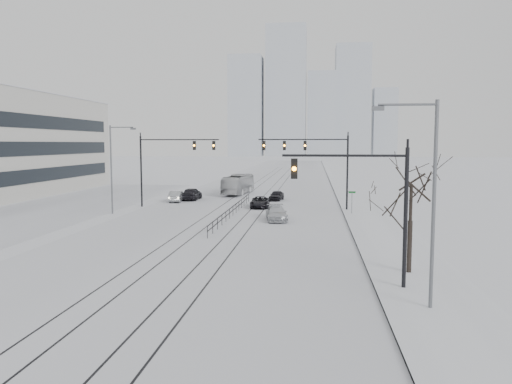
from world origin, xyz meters
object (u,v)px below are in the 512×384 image
Objects in this scene: traffic_mast_near at (372,198)px; bare_tree at (411,194)px; sedan_sb_outer at (177,196)px; sedan_nb_front at (260,202)px; sedan_sb_inner at (192,194)px; sedan_nb_right at (276,213)px; box_truck at (238,185)px; sedan_nb_far at (276,196)px.

traffic_mast_near reaches higher than bare_tree.
sedan_sb_outer reaches higher than sedan_nb_front.
sedan_sb_inner is at bearing 141.74° from sedan_nb_front.
box_truck is (-7.21, 23.54, 0.71)m from sedan_nb_right.
traffic_mast_near reaches higher than sedan_nb_front.
sedan_nb_front is at bearing 151.94° from sedan_sb_outer.
bare_tree is at bearing 121.98° from sedan_sb_inner.
sedan_sb_inner is at bearing -127.10° from sedan_sb_outer.
traffic_mast_near is at bearing 113.67° from sedan_sb_outer.
sedan_sb_inner is (-20.67, 34.26, -3.71)m from bare_tree.
sedan_sb_inner is 1.00× the size of sedan_nb_right.
sedan_nb_right is at bearing 129.07° from sedan_sb_outer.
traffic_mast_near reaches higher than sedan_nb_far.
sedan_sb_inner reaches higher than sedan_nb_far.
sedan_nb_right is 24.63m from box_truck.
sedan_nb_far is at bearing 77.11° from sedan_nb_front.
sedan_nb_far is (-1.24, 16.44, -0.05)m from sedan_nb_right.
box_truck is (4.80, 7.76, 0.59)m from sedan_sb_inner.
sedan_nb_front is (10.84, -4.48, -0.06)m from sedan_sb_outer.
sedan_nb_front is 15.24m from box_truck.
box_truck is at bearing 104.96° from sedan_nb_front.
bare_tree is at bearing 116.92° from box_truck.
bare_tree is 20.77m from sedan_nb_right.
sedan_nb_far is at bearing 101.17° from traffic_mast_near.
sedan_nb_far is 0.36× the size of box_truck.
bare_tree is at bearing -73.40° from sedan_nb_right.
sedan_sb_outer is at bearing 126.15° from sedan_nb_right.
sedan_sb_inner is at bearing 116.10° from traffic_mast_near.
box_truck reaches higher than sedan_nb_front.
sedan_nb_right is at bearing 106.22° from traffic_mast_near.
sedan_sb_inner is at bearing 121.10° from bare_tree.
sedan_nb_front is 0.45× the size of box_truck.
sedan_sb_outer reaches higher than sedan_nb_far.
sedan_nb_far is (-7.49, 37.92, -3.95)m from traffic_mast_near.
box_truck is at bearing 138.31° from sedan_nb_far.
sedan_nb_front is 1.23× the size of sedan_nb_far.
sedan_sb_outer is (-22.04, 32.02, -3.82)m from bare_tree.
sedan_nb_right is (2.54, -9.05, 0.05)m from sedan_nb_front.
sedan_nb_far is (10.77, 0.66, -0.17)m from sedan_sb_inner.
sedan_sb_outer reaches higher than sedan_nb_right.
bare_tree is at bearing 51.24° from traffic_mast_near.
sedan_nb_front is at bearing 112.13° from bare_tree.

